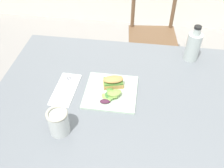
{
  "coord_description": "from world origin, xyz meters",
  "views": [
    {
      "loc": [
        -0.07,
        -0.76,
        1.62
      ],
      "look_at": [
        -0.2,
        0.15,
        0.76
      ],
      "focal_mm": 40.7,
      "sensor_mm": 36.0,
      "label": 1
    }
  ],
  "objects_px": {
    "bottle_cold_brew": "(193,48)",
    "mason_jar_iced_tea": "(59,123)",
    "fork_on_napkin": "(66,86)",
    "dining_table": "(123,116)",
    "plate_lunch": "(111,92)",
    "sandwich_half_front": "(113,82)",
    "chair_wooden_far": "(152,35)"
  },
  "relations": [
    {
      "from": "fork_on_napkin",
      "to": "bottle_cold_brew",
      "type": "bearing_deg",
      "value": 27.26
    },
    {
      "from": "bottle_cold_brew",
      "to": "dining_table",
      "type": "bearing_deg",
      "value": -132.17
    },
    {
      "from": "plate_lunch",
      "to": "bottle_cold_brew",
      "type": "relative_size",
      "value": 1.21
    },
    {
      "from": "dining_table",
      "to": "sandwich_half_front",
      "type": "xyz_separation_m",
      "value": [
        -0.06,
        0.08,
        0.15
      ]
    },
    {
      "from": "mason_jar_iced_tea",
      "to": "sandwich_half_front",
      "type": "bearing_deg",
      "value": 57.65
    },
    {
      "from": "plate_lunch",
      "to": "bottle_cold_brew",
      "type": "height_order",
      "value": "bottle_cold_brew"
    },
    {
      "from": "sandwich_half_front",
      "to": "fork_on_napkin",
      "type": "relative_size",
      "value": 0.59
    },
    {
      "from": "plate_lunch",
      "to": "sandwich_half_front",
      "type": "relative_size",
      "value": 2.31
    },
    {
      "from": "dining_table",
      "to": "fork_on_napkin",
      "type": "bearing_deg",
      "value": 170.55
    },
    {
      "from": "sandwich_half_front",
      "to": "fork_on_napkin",
      "type": "bearing_deg",
      "value": -172.15
    },
    {
      "from": "dining_table",
      "to": "plate_lunch",
      "type": "distance_m",
      "value": 0.14
    },
    {
      "from": "plate_lunch",
      "to": "mason_jar_iced_tea",
      "type": "relative_size",
      "value": 2.17
    },
    {
      "from": "dining_table",
      "to": "bottle_cold_brew",
      "type": "bearing_deg",
      "value": 47.83
    },
    {
      "from": "fork_on_napkin",
      "to": "mason_jar_iced_tea",
      "type": "height_order",
      "value": "mason_jar_iced_tea"
    },
    {
      "from": "sandwich_half_front",
      "to": "bottle_cold_brew",
      "type": "height_order",
      "value": "bottle_cold_brew"
    },
    {
      "from": "chair_wooden_far",
      "to": "plate_lunch",
      "type": "relative_size",
      "value": 3.46
    },
    {
      "from": "fork_on_napkin",
      "to": "chair_wooden_far",
      "type": "bearing_deg",
      "value": 66.8
    },
    {
      "from": "dining_table",
      "to": "bottle_cold_brew",
      "type": "height_order",
      "value": "bottle_cold_brew"
    },
    {
      "from": "dining_table",
      "to": "sandwich_half_front",
      "type": "height_order",
      "value": "sandwich_half_front"
    },
    {
      "from": "dining_table",
      "to": "plate_lunch",
      "type": "relative_size",
      "value": 5.1
    },
    {
      "from": "chair_wooden_far",
      "to": "sandwich_half_front",
      "type": "xyz_separation_m",
      "value": [
        -0.2,
        -0.98,
        0.33
      ]
    },
    {
      "from": "plate_lunch",
      "to": "sandwich_half_front",
      "type": "bearing_deg",
      "value": 80.42
    },
    {
      "from": "plate_lunch",
      "to": "mason_jar_iced_tea",
      "type": "height_order",
      "value": "mason_jar_iced_tea"
    },
    {
      "from": "plate_lunch",
      "to": "fork_on_napkin",
      "type": "relative_size",
      "value": 1.35
    },
    {
      "from": "bottle_cold_brew",
      "to": "mason_jar_iced_tea",
      "type": "xyz_separation_m",
      "value": [
        -0.59,
        -0.59,
        -0.02
      ]
    },
    {
      "from": "bottle_cold_brew",
      "to": "mason_jar_iced_tea",
      "type": "height_order",
      "value": "bottle_cold_brew"
    },
    {
      "from": "dining_table",
      "to": "fork_on_napkin",
      "type": "relative_size",
      "value": 6.9
    },
    {
      "from": "fork_on_napkin",
      "to": "mason_jar_iced_tea",
      "type": "xyz_separation_m",
      "value": [
        0.05,
        -0.26,
        0.05
      ]
    },
    {
      "from": "chair_wooden_far",
      "to": "plate_lunch",
      "type": "xyz_separation_m",
      "value": [
        -0.21,
        -1.02,
        0.3
      ]
    },
    {
      "from": "fork_on_napkin",
      "to": "dining_table",
      "type": "bearing_deg",
      "value": -9.45
    },
    {
      "from": "fork_on_napkin",
      "to": "mason_jar_iced_tea",
      "type": "relative_size",
      "value": 1.6
    },
    {
      "from": "dining_table",
      "to": "chair_wooden_far",
      "type": "height_order",
      "value": "chair_wooden_far"
    }
  ]
}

